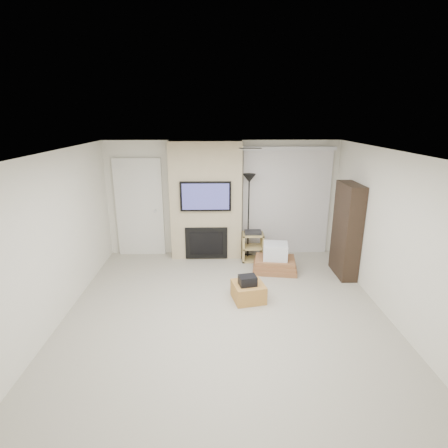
{
  "coord_description": "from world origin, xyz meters",
  "views": [
    {
      "loc": [
        -0.15,
        -4.69,
        2.98
      ],
      "look_at": [
        0.0,
        1.2,
        1.15
      ],
      "focal_mm": 28.0,
      "sensor_mm": 36.0,
      "label": 1
    }
  ],
  "objects_px": {
    "ottoman": "(248,292)",
    "box_stack": "(275,260)",
    "bookshelf": "(347,230)",
    "floor_lamp": "(249,193)",
    "av_stand": "(253,245)"
  },
  "relations": [
    {
      "from": "ottoman",
      "to": "box_stack",
      "type": "distance_m",
      "value": 1.32
    },
    {
      "from": "box_stack",
      "to": "bookshelf",
      "type": "height_order",
      "value": "bookshelf"
    },
    {
      "from": "ottoman",
      "to": "floor_lamp",
      "type": "bearing_deg",
      "value": 85.2
    },
    {
      "from": "bookshelf",
      "to": "av_stand",
      "type": "bearing_deg",
      "value": 156.57
    },
    {
      "from": "box_stack",
      "to": "bookshelf",
      "type": "bearing_deg",
      "value": -8.29
    },
    {
      "from": "ottoman",
      "to": "bookshelf",
      "type": "distance_m",
      "value": 2.3
    },
    {
      "from": "floor_lamp",
      "to": "av_stand",
      "type": "distance_m",
      "value": 1.12
    },
    {
      "from": "ottoman",
      "to": "floor_lamp",
      "type": "relative_size",
      "value": 0.27
    },
    {
      "from": "ottoman",
      "to": "floor_lamp",
      "type": "distance_m",
      "value": 2.26
    },
    {
      "from": "box_stack",
      "to": "bookshelf",
      "type": "distance_m",
      "value": 1.49
    },
    {
      "from": "bookshelf",
      "to": "box_stack",
      "type": "bearing_deg",
      "value": 171.71
    },
    {
      "from": "ottoman",
      "to": "box_stack",
      "type": "height_order",
      "value": "box_stack"
    },
    {
      "from": "av_stand",
      "to": "bookshelf",
      "type": "height_order",
      "value": "bookshelf"
    },
    {
      "from": "av_stand",
      "to": "bookshelf",
      "type": "distance_m",
      "value": 1.93
    },
    {
      "from": "floor_lamp",
      "to": "box_stack",
      "type": "bearing_deg",
      "value": -55.06
    }
  ]
}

